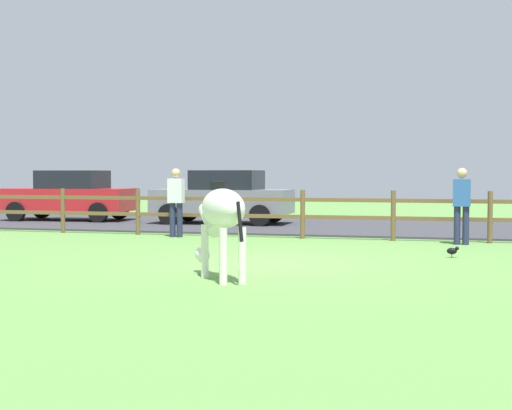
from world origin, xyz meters
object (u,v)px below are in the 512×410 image
visitor_left_of_tree (462,202)px  parked_car_grey (224,196)px  zebra (221,215)px  parked_car_red (70,195)px  crow_on_grass (453,251)px  visitor_right_of_tree (176,199)px

visitor_left_of_tree → parked_car_grey: bearing=146.9°
zebra → visitor_left_of_tree: size_ratio=0.98×
parked_car_grey → visitor_left_of_tree: bearing=-33.1°
zebra → parked_car_red: parked_car_red is taller
parked_car_grey → crow_on_grass: bearing=-46.5°
crow_on_grass → visitor_left_of_tree: size_ratio=0.13×
parked_car_red → parked_car_grey: same height
parked_car_red → visitor_left_of_tree: (12.03, -4.66, 0.06)m
visitor_left_of_tree → parked_car_red: bearing=158.8°
crow_on_grass → parked_car_red: parked_car_red is taller
visitor_left_of_tree → visitor_right_of_tree: bearing=178.9°
zebra → visitor_right_of_tree: 7.60m
zebra → parked_car_red: 14.37m
zebra → visitor_left_of_tree: visitor_left_of_tree is taller
parked_car_grey → parked_car_red: bearing=178.0°
zebra → crow_on_grass: (3.08, 3.96, -0.80)m
parked_car_red → crow_on_grass: bearing=-31.6°
crow_on_grass → parked_car_red: 14.04m
crow_on_grass → parked_car_grey: (-6.79, 7.16, 0.72)m
zebra → parked_car_grey: size_ratio=0.40×
parked_car_red → visitor_right_of_tree: bearing=-39.8°
crow_on_grass → parked_car_red: bearing=148.4°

